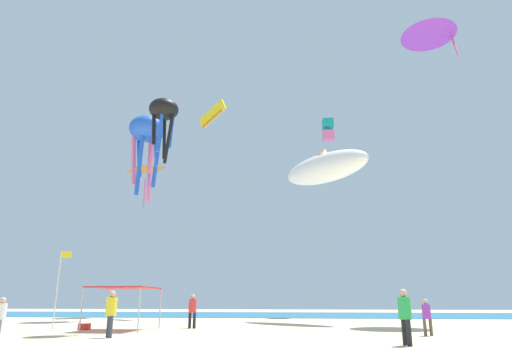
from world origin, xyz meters
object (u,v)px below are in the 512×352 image
Objects in this scene: person_near_tent at (111,310)px; banner_flag at (59,282)px; person_far_shore at (405,312)px; person_central at (1,314)px; kite_diamond_orange at (146,172)px; kite_octopus_blue at (147,133)px; canopy_tent at (125,289)px; person_rightmost at (427,314)px; kite_octopus_black at (164,113)px; person_leftmost at (192,308)px; cooler_box at (84,326)px; kite_box_teal at (328,130)px; kite_inflatable_white at (325,168)px; kite_parafoil_yellow at (212,114)px; kite_delta_purple at (428,32)px.

banner_flag reaches higher than person_near_tent.
person_far_shore is 0.47× the size of banner_flag.
banner_flag is (-0.70, 5.30, 1.47)m from person_central.
kite_octopus_blue is at bearing -22.00° from kite_diamond_orange.
person_rightmost is (14.93, -2.01, -1.17)m from canopy_tent.
kite_octopus_black is (-13.19, 1.41, 11.02)m from person_rightmost.
person_leftmost is 0.24× the size of kite_octopus_blue.
canopy_tent is 10.02m from kite_octopus_black.
person_leftmost is 3.23× the size of cooler_box.
person_far_shore is 0.79× the size of kite_box_teal.
person_near_tent is 6.72m from person_leftmost.
person_far_shore is 17.70m from banner_flag.
person_far_shore reaches higher than person_rightmost.
kite_octopus_black is (-1.51, -2.55, 10.86)m from person_leftmost.
kite_octopus_blue is at bearing -145.63° from kite_inflatable_white.
kite_octopus_black is at bearing -18.97° from canopy_tent.
kite_octopus_black is (5.82, -12.75, -3.98)m from kite_octopus_blue.
canopy_tent is 0.83× the size of kite_octopus_black.
person_near_tent is 22.91m from kite_octopus_blue.
kite_box_teal reaches higher than person_near_tent.
banner_flag reaches higher than person_leftmost.
person_far_shore reaches higher than cooler_box.
kite_parafoil_yellow reaches higher than kite_octopus_blue.
kite_octopus_black is at bearing -131.49° from person_far_shore.
kite_box_teal reaches higher than person_far_shore.
person_rightmost is 0.20× the size of kite_inflatable_white.
kite_octopus_black is at bearing -10.93° from cooler_box.
person_rightmost is 32.26m from kite_diamond_orange.
kite_parafoil_yellow reaches higher than person_near_tent.
person_central is 0.68× the size of kite_box_teal.
kite_octopus_black reaches higher than canopy_tent.
person_far_shore is 34.12m from kite_diamond_orange.
banner_flag is at bearing -35.20° from person_central.
person_far_shore is at bearing -137.04° from person_near_tent.
kite_diamond_orange is at bearing -57.82° from person_rightmost.
kite_box_teal is (16.10, 21.75, 16.74)m from banner_flag.
cooler_box is 0.24× the size of kite_box_teal.
canopy_tent reaches higher than person_far_shore.
banner_flag reaches higher than canopy_tent.
banner_flag is (-4.84, 4.09, 1.31)m from person_near_tent.
kite_octopus_black is (-18.45, -9.82, -10.68)m from kite_delta_purple.
person_leftmost is (1.92, 6.44, -0.04)m from person_near_tent.
kite_parafoil_yellow is (4.73, 5.41, 3.99)m from kite_octopus_blue.
person_central is 15.87m from person_far_shore.
person_central is at bearing -106.76° from person_far_shore.
kite_diamond_orange is (-7.63, 22.82, 13.05)m from person_near_tent.
canopy_tent is at bearing -96.64° from kite_inflatable_white.
canopy_tent is 0.81× the size of banner_flag.
kite_diamond_orange is 1.75× the size of kite_box_teal.
canopy_tent is 1.73× the size of person_far_shore.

